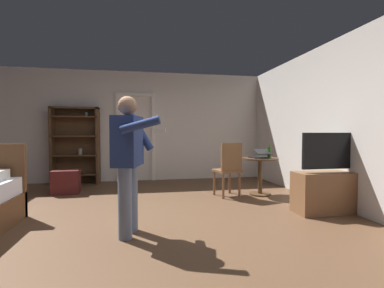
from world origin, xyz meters
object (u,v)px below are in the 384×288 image
(laptop, at_px, (260,155))
(suitcase_dark, at_px, (66,182))
(wooden_chair, at_px, (229,167))
(bookshelf, at_px, (76,143))
(side_table, at_px, (260,170))
(person_blue_shirt, at_px, (129,155))
(bottle_on_table, at_px, (269,152))
(tv_flatscreen, at_px, (330,188))

(laptop, height_order, suitcase_dark, laptop)
(wooden_chair, bearing_deg, bookshelf, 148.03)
(laptop, relative_size, wooden_chair, 0.39)
(bookshelf, height_order, laptop, bookshelf)
(side_table, bearing_deg, laptop, -116.65)
(wooden_chair, bearing_deg, laptop, -0.02)
(person_blue_shirt, bearing_deg, laptop, 34.57)
(bookshelf, xyz_separation_m, bottle_on_table, (3.81, -1.94, -0.14))
(laptop, bearing_deg, wooden_chair, 179.98)
(tv_flatscreen, height_order, wooden_chair, tv_flatscreen)
(laptop, height_order, wooden_chair, wooden_chair)
(wooden_chair, distance_m, suitcase_dark, 3.13)
(laptop, bearing_deg, suitcase_dark, 166.93)
(side_table, height_order, bottle_on_table, bottle_on_table)
(tv_flatscreen, distance_m, person_blue_shirt, 2.94)
(bookshelf, distance_m, bottle_on_table, 4.28)
(laptop, relative_size, bottle_on_table, 1.49)
(wooden_chair, xyz_separation_m, person_blue_shirt, (-1.72, -1.60, 0.37))
(side_table, relative_size, laptop, 1.83)
(tv_flatscreen, relative_size, suitcase_dark, 2.40)
(tv_flatscreen, xyz_separation_m, wooden_chair, (-1.15, 1.22, 0.19))
(bottle_on_table, bearing_deg, side_table, 150.26)
(bottle_on_table, distance_m, wooden_chair, 0.82)
(laptop, xyz_separation_m, bottle_on_table, (0.16, -0.04, 0.06))
(bookshelf, xyz_separation_m, side_table, (3.67, -1.86, -0.47))
(side_table, bearing_deg, wooden_chair, -176.18)
(bottle_on_table, xyz_separation_m, wooden_chair, (-0.77, 0.04, -0.26))
(suitcase_dark, bearing_deg, laptop, -15.52)
(bookshelf, height_order, bottle_on_table, bookshelf)
(laptop, bearing_deg, side_table, 63.35)
(person_blue_shirt, bearing_deg, wooden_chair, 43.04)
(bookshelf, distance_m, person_blue_shirt, 3.75)
(bookshelf, bearing_deg, side_table, -26.81)
(wooden_chair, distance_m, person_blue_shirt, 2.38)
(bookshelf, height_order, suitcase_dark, bookshelf)
(bottle_on_table, bearing_deg, person_blue_shirt, -147.82)
(person_blue_shirt, xyz_separation_m, suitcase_dark, (-1.29, 2.44, -0.69))
(side_table, bearing_deg, person_blue_shirt, -144.98)
(tv_flatscreen, bearing_deg, wooden_chair, 133.13)
(tv_flatscreen, xyz_separation_m, person_blue_shirt, (-2.86, -0.38, 0.56))
(person_blue_shirt, bearing_deg, bottle_on_table, 32.18)
(bookshelf, relative_size, wooden_chair, 1.77)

